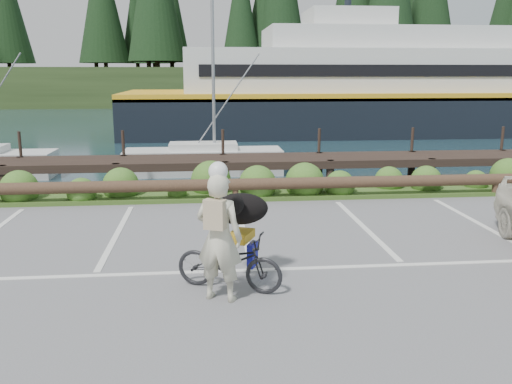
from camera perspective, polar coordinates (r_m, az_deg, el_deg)
ground at (r=9.54m, az=-0.49°, el=-7.39°), size 72.00×72.00×0.00m
harbor_backdrop at (r=87.53m, az=-4.88°, el=10.24°), size 170.00×160.00×30.00m
vegetation_strip at (r=14.62m, az=-2.34°, el=-0.18°), size 34.00×1.60×0.10m
log_rail at (r=13.95m, az=-2.17°, el=-1.01°), size 32.00×0.30×0.60m
bicycle at (r=8.27m, az=-2.84°, el=-7.33°), size 1.77×1.20×0.88m
cyclist at (r=7.77m, az=-3.89°, el=-4.79°), size 0.81×0.68×1.88m
dog at (r=8.55m, az=-1.63°, el=-1.79°), size 0.74×0.97×0.51m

